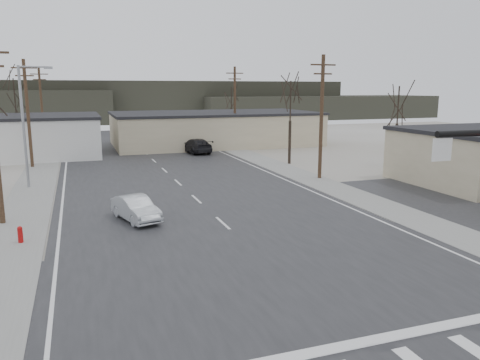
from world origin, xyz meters
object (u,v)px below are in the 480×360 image
at_px(fire_hydrant, 20,235).
at_px(car_far_a, 196,146).
at_px(car_parked_dark_a, 455,173).
at_px(car_far_b, 131,130).
at_px(sedan_crossing, 136,208).

distance_m(fire_hydrant, car_far_a, 32.49).
xyz_separation_m(fire_hydrant, car_parked_dark_a, (31.07, 4.97, 0.28)).
distance_m(car_far_a, car_far_b, 24.27).
height_order(fire_hydrant, sedan_crossing, sedan_crossing).
bearing_deg(car_far_a, fire_hydrant, 52.28).
xyz_separation_m(sedan_crossing, car_far_b, (5.33, 50.07, 0.09)).
bearing_deg(car_far_a, sedan_crossing, 60.41).
distance_m(fire_hydrant, car_parked_dark_a, 31.46).
height_order(fire_hydrant, car_far_b, car_far_b).
distance_m(sedan_crossing, car_far_a, 28.09).
bearing_deg(sedan_crossing, car_parked_dark_a, -10.06).
height_order(fire_hydrant, car_far_a, car_far_a).
xyz_separation_m(sedan_crossing, car_far_a, (9.98, 26.25, 0.14)).
distance_m(fire_hydrant, sedan_crossing, 6.15).
bearing_deg(fire_hydrant, car_far_b, 78.04).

